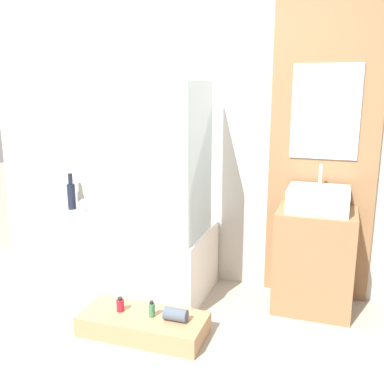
{
  "coord_description": "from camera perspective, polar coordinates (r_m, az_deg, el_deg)",
  "views": [
    {
      "loc": [
        1.1,
        -2.05,
        1.71
      ],
      "look_at": [
        0.18,
        0.69,
        1.0
      ],
      "focal_mm": 42.0,
      "sensor_mm": 36.0,
      "label": 1
    }
  ],
  "objects": [
    {
      "name": "towel_roll",
      "position": [
        3.14,
        -2.1,
        -15.28
      ],
      "size": [
        0.16,
        0.09,
        0.09
      ],
      "primitive_type": "cylinder",
      "rotation": [
        0.0,
        1.57,
        0.0
      ],
      "color": "#4C5666",
      "rests_on": "wooden_step_bench"
    },
    {
      "name": "wall_wood_accent",
      "position": [
        3.61,
        16.41,
        6.82
      ],
      "size": [
        0.82,
        0.04,
        2.6
      ],
      "color": "#8E6642",
      "rests_on": "ground_plane"
    },
    {
      "name": "ground_plane",
      "position": [
        2.89,
        -8.42,
        -22.74
      ],
      "size": [
        12.0,
        12.0,
        0.0
      ],
      "primitive_type": "plane",
      "color": "#A39989"
    },
    {
      "name": "bottle_soap_secondary",
      "position": [
        3.2,
        -5.14,
        -14.64
      ],
      "size": [
        0.04,
        0.04,
        0.12
      ],
      "color": "#38704C",
      "rests_on": "wooden_step_bench"
    },
    {
      "name": "wooden_step_bench",
      "position": [
        3.28,
        -6.19,
        -16.34
      ],
      "size": [
        0.88,
        0.39,
        0.14
      ],
      "primitive_type": "cube",
      "color": "#A87F56",
      "rests_on": "ground_plane"
    },
    {
      "name": "vanity_cabinet",
      "position": [
        3.59,
        15.24,
        -8.32
      ],
      "size": [
        0.58,
        0.46,
        0.79
      ],
      "primitive_type": "cube",
      "color": "#8E6642",
      "rests_on": "ground_plane"
    },
    {
      "name": "wall_tiled_back",
      "position": [
        3.82,
        1.71,
        7.52
      ],
      "size": [
        4.2,
        0.06,
        2.6
      ],
      "primitive_type": "cube",
      "color": "#B7B2A8",
      "rests_on": "ground_plane"
    },
    {
      "name": "bathtub",
      "position": [
        3.9,
        -8.9,
        -7.99
      ],
      "size": [
        1.49,
        0.76,
        0.55
      ],
      "color": "white",
      "rests_on": "ground_plane"
    },
    {
      "name": "vase_tall_dark",
      "position": [
        4.34,
        -15.08,
        -0.34
      ],
      "size": [
        0.07,
        0.07,
        0.34
      ],
      "color": "black",
      "rests_on": "bathtub"
    },
    {
      "name": "glass_shower_screen",
      "position": [
        3.34,
        1.03,
        3.88
      ],
      "size": [
        0.01,
        0.59,
        1.17
      ],
      "primitive_type": "cube",
      "color": "silver",
      "rests_on": "bathtub"
    },
    {
      "name": "sink",
      "position": [
        3.44,
        15.73,
        -0.88
      ],
      "size": [
        0.44,
        0.37,
        0.33
      ],
      "color": "white",
      "rests_on": "vanity_cabinet"
    },
    {
      "name": "vase_round_light",
      "position": [
        4.28,
        -13.59,
        -1.63
      ],
      "size": [
        0.11,
        0.11,
        0.11
      ],
      "primitive_type": "sphere",
      "color": "silver",
      "rests_on": "bathtub"
    },
    {
      "name": "bottle_soap_primary",
      "position": [
        3.29,
        -9.09,
        -13.97
      ],
      "size": [
        0.05,
        0.05,
        0.1
      ],
      "color": "#B21928",
      "rests_on": "wooden_step_bench"
    }
  ]
}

